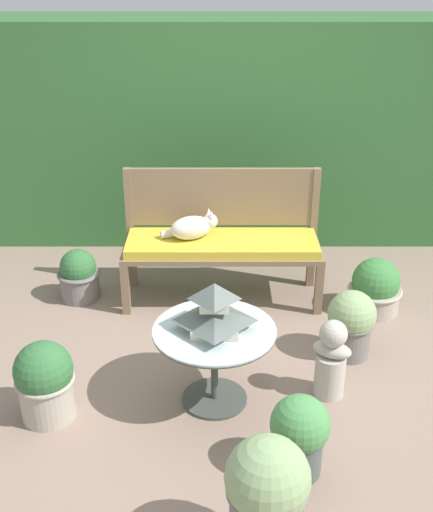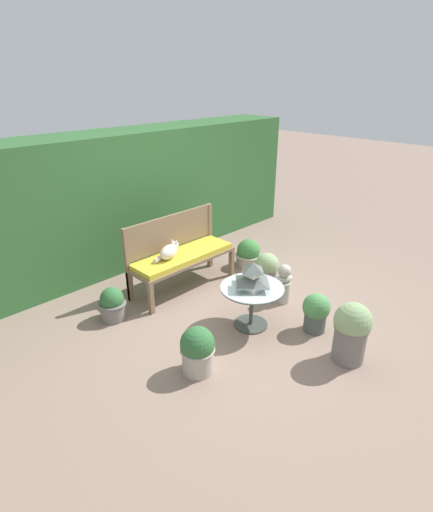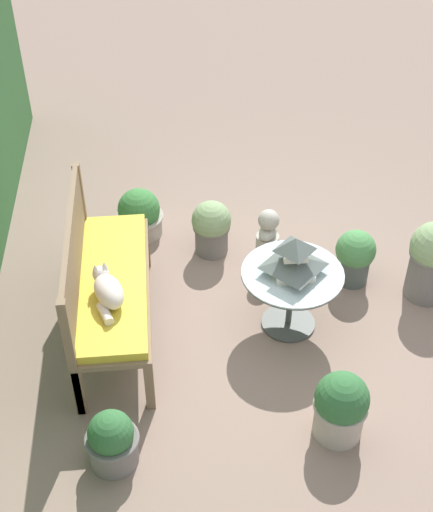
{
  "view_description": "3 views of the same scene",
  "coord_description": "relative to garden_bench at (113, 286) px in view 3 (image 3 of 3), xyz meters",
  "views": [
    {
      "loc": [
        -0.15,
        -3.51,
        2.54
      ],
      "look_at": [
        -0.14,
        0.4,
        0.63
      ],
      "focal_mm": 45.0,
      "sensor_mm": 36.0,
      "label": 1
    },
    {
      "loc": [
        -3.27,
        -2.85,
        2.72
      ],
      "look_at": [
        0.02,
        0.42,
        0.6
      ],
      "focal_mm": 28.0,
      "sensor_mm": 36.0,
      "label": 2
    },
    {
      "loc": [
        -3.86,
        0.55,
        3.83
      ],
      "look_at": [
        0.11,
        0.18,
        0.48
      ],
      "focal_mm": 50.0,
      "sensor_mm": 36.0,
      "label": 3
    }
  ],
  "objects": [
    {
      "name": "cat",
      "position": [
        -0.22,
        0.02,
        0.17
      ],
      "size": [
        0.44,
        0.28,
        0.22
      ],
      "rotation": [
        0.0,
        0.0,
        0.35
      ],
      "color": "silver",
      "rests_on": "garden_bench"
    },
    {
      "name": "bench_backrest",
      "position": [
        0.0,
        0.24,
        0.27
      ],
      "size": [
        1.51,
        0.06,
        1.0
      ],
      "color": "#7F664C",
      "rests_on": "ground"
    },
    {
      "name": "potted_plant_bench_left",
      "position": [
        0.39,
        -1.85,
        -0.2
      ],
      "size": [
        0.32,
        0.32,
        0.47
      ],
      "color": "#4C5651",
      "rests_on": "ground"
    },
    {
      "name": "potted_plant_bench_right",
      "position": [
        -1.12,
        0.01,
        -0.25
      ],
      "size": [
        0.34,
        0.34,
        0.42
      ],
      "color": "slate",
      "rests_on": "ground"
    },
    {
      "name": "garden_bust",
      "position": [
        0.66,
        -1.21,
        -0.19
      ],
      "size": [
        0.27,
        0.22,
        0.53
      ],
      "rotation": [
        0.0,
        0.0,
        -0.42
      ],
      "color": "#B7B2A3",
      "rests_on": "ground"
    },
    {
      "name": "potted_plant_path_edge",
      "position": [
        0.86,
        -0.77,
        -0.2
      ],
      "size": [
        0.33,
        0.33,
        0.48
      ],
      "color": "slate",
      "rests_on": "ground"
    },
    {
      "name": "potted_plant_hedge_corner",
      "position": [
        -1.04,
        -1.41,
        -0.19
      ],
      "size": [
        0.35,
        0.35,
        0.5
      ],
      "color": "#ADA393",
      "rests_on": "ground"
    },
    {
      "name": "potted_plant_patio_mid",
      "position": [
        1.16,
        -0.18,
        -0.25
      ],
      "size": [
        0.41,
        0.41,
        0.43
      ],
      "color": "#ADA393",
      "rests_on": "ground"
    },
    {
      "name": "pagoda_birdhouse",
      "position": [
        -0.05,
        -1.27,
        0.2
      ],
      "size": [
        0.37,
        0.37,
        0.31
      ],
      "color": "silver",
      "rests_on": "patio_table"
    },
    {
      "name": "patio_table",
      "position": [
        -0.05,
        -1.27,
        -0.04
      ],
      "size": [
        0.73,
        0.73,
        0.51
      ],
      "color": "#424742",
      "rests_on": "ground"
    },
    {
      "name": "garden_bench",
      "position": [
        0.0,
        0.0,
        0.0
      ],
      "size": [
        1.51,
        0.51,
        0.52
      ],
      "color": "#7F664C",
      "rests_on": "ground"
    },
    {
      "name": "ground",
      "position": [
        0.11,
        -0.93,
        -0.44
      ],
      "size": [
        30.0,
        30.0,
        0.0
      ],
      "primitive_type": "plane",
      "color": "gray"
    },
    {
      "name": "potted_plant_table_near",
      "position": [
        0.18,
        -2.39,
        -0.09
      ],
      "size": [
        0.38,
        0.38,
        0.66
      ],
      "color": "slate",
      "rests_on": "ground"
    }
  ]
}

